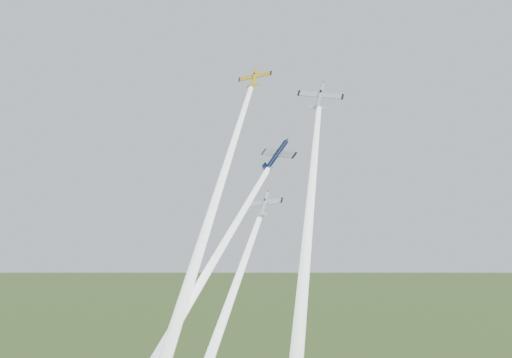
% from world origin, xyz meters
% --- Properties ---
extents(plane_yellow, '(8.49, 6.17, 7.24)m').
position_xyz_m(plane_yellow, '(-7.34, 6.96, 113.86)').
color(plane_yellow, gold).
extents(smoke_trail_yellow, '(8.72, 45.25, 58.44)m').
position_xyz_m(smoke_trail_yellow, '(-3.94, -16.54, 82.79)').
color(smoke_trail_yellow, white).
extents(plane_navy, '(11.08, 8.57, 8.88)m').
position_xyz_m(plane_navy, '(3.00, -3.80, 96.34)').
color(plane_navy, '#0C1535').
extents(smoke_trail_navy, '(17.95, 42.11, 56.92)m').
position_xyz_m(smoke_trail_navy, '(-5.30, -25.43, 66.02)').
color(smoke_trail_navy, white).
extents(plane_silver_right, '(9.43, 8.81, 8.82)m').
position_xyz_m(plane_silver_right, '(8.21, 4.40, 108.08)').
color(plane_silver_right, silver).
extents(smoke_trail_silver_right, '(13.50, 39.12, 51.53)m').
position_xyz_m(smoke_trail_silver_right, '(14.17, -15.85, 80.46)').
color(smoke_trail_silver_right, white).
extents(plane_silver_low, '(7.38, 4.91, 6.70)m').
position_xyz_m(plane_silver_low, '(2.18, -6.83, 87.48)').
color(plane_silver_low, silver).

